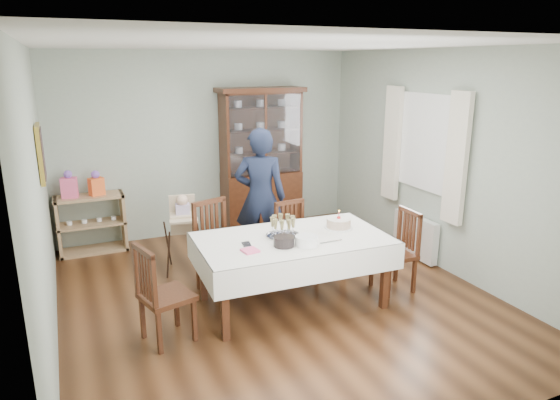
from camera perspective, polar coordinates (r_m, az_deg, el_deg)
floor at (r=5.71m, az=-0.53°, el=-10.89°), size 5.00×5.00×0.00m
room_shell at (r=5.66m, az=-2.73°, el=7.04°), size 5.00×5.00×5.00m
dining_table at (r=5.38m, az=1.42°, el=-8.07°), size 2.05×1.23×0.76m
china_cabinet at (r=7.62m, az=-2.15°, el=4.82°), size 1.30×0.48×2.18m
sideboard at (r=7.29m, az=-20.72°, el=-2.55°), size 0.90×0.38×0.80m
picture_frame at (r=5.56m, az=-25.71°, el=4.80°), size 0.04×0.48×0.58m
window at (r=6.63m, az=16.35°, el=6.33°), size 0.04×1.02×1.22m
curtain_left at (r=6.15m, az=19.55°, el=4.44°), size 0.07×0.30×1.55m
curtain_right at (r=7.09m, az=12.69°, el=6.32°), size 0.07×0.30×1.55m
radiator at (r=6.89m, az=15.18°, el=-3.99°), size 0.10×0.80×0.55m
chair_far_left at (r=5.79m, az=-6.84°, el=-7.28°), size 0.58×0.58×1.03m
chair_far_right at (r=6.02m, az=1.90°, el=-6.51°), size 0.46×0.46×0.94m
chair_end_left at (r=4.88m, az=-12.92°, el=-12.40°), size 0.53×0.53×0.96m
chair_end_right at (r=5.90m, az=12.92°, el=-7.41°), size 0.43×0.43×0.93m
woman at (r=6.28m, az=-2.27°, el=0.26°), size 0.76×0.66×1.77m
high_chair at (r=6.38m, az=-10.88°, el=-4.56°), size 0.50×0.50×0.97m
champagne_tray at (r=5.24m, az=0.35°, el=-3.48°), size 0.37×0.37×0.22m
birthday_cake at (r=5.54m, az=6.72°, el=-2.68°), size 0.31×0.31×0.21m
plate_stack_dark at (r=4.99m, az=0.44°, el=-4.75°), size 0.27×0.27×0.10m
plate_stack_white at (r=5.01m, az=3.05°, el=-4.67°), size 0.30×0.30×0.10m
napkin_stack at (r=4.87m, az=-3.43°, el=-5.79°), size 0.17×0.17×0.02m
cutlery at (r=5.04m, az=-4.22°, el=-5.12°), size 0.13×0.17×0.01m
cake_knife at (r=5.14m, az=5.88°, el=-4.75°), size 0.25×0.02×0.01m
gift_bag_pink at (r=7.12m, az=-22.96°, el=1.52°), size 0.22×0.16×0.37m
gift_bag_orange at (r=7.14m, az=-20.26°, el=1.71°), size 0.22×0.18×0.34m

